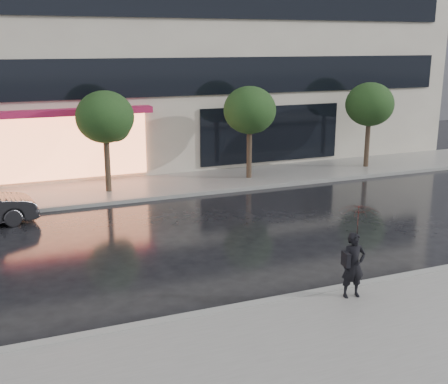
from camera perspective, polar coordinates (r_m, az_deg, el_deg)
ground at (r=14.33m, az=8.31°, el=-8.68°), size 120.00×120.00×0.00m
sidewalk_near at (r=11.92m, az=16.41°, el=-13.98°), size 60.00×4.50×0.12m
sidewalk_far at (r=23.26m, az=-4.45°, el=0.83°), size 60.00×3.50×0.12m
curb_near at (r=13.53m, az=10.47°, el=-9.93°), size 60.00×0.25×0.14m
curb_far at (r=21.65m, az=-3.04°, el=-0.18°), size 60.00×0.25×0.14m
bg_building_right at (r=51.21m, az=18.57°, el=16.75°), size 12.00×12.00×16.00m
tree_mid_west at (r=21.82m, az=-11.86°, el=7.29°), size 2.20×2.20×3.99m
tree_mid_east at (r=23.63m, az=2.73°, el=8.15°), size 2.20×2.20×3.99m
tree_far_east at (r=26.69m, az=14.64°, el=8.46°), size 2.20×2.20×3.99m
pedestrian_with_umbrella at (r=12.79m, az=13.32°, el=-4.48°), size 0.97×0.98×2.16m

